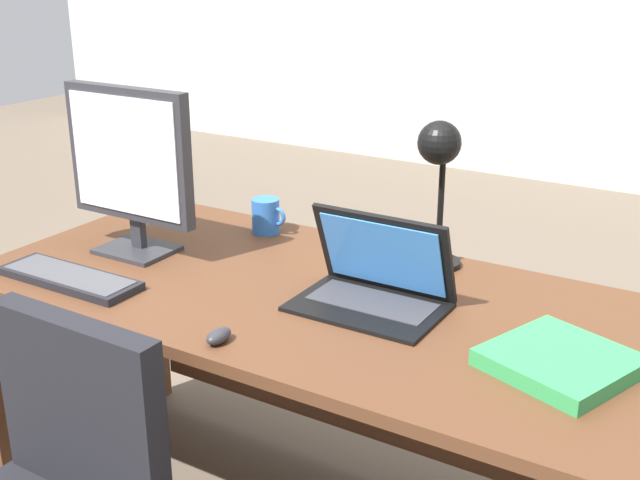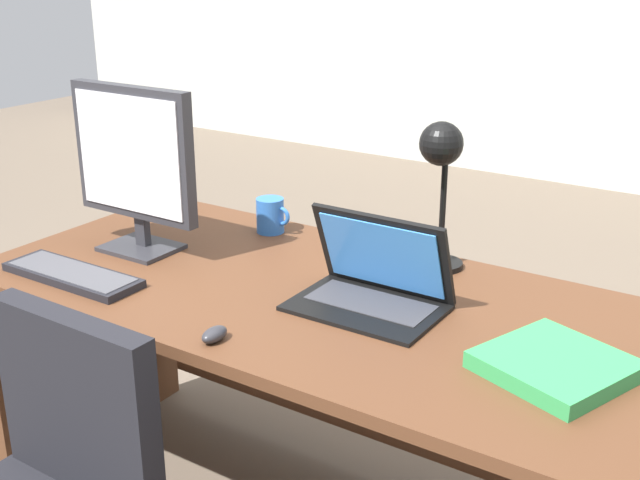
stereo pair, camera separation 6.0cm
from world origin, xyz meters
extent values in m
plane|color=#6B5B4C|center=(0.00, 1.50, 0.00)|extent=(12.00, 12.00, 0.00)
cube|color=#56331E|center=(0.00, 0.00, 0.71)|extent=(1.71, 0.81, 0.03)
cube|color=#56331E|center=(-0.84, 0.00, 0.35)|extent=(0.04, 0.71, 0.69)
cube|color=#56331E|center=(0.00, 0.30, 0.38)|extent=(1.51, 0.02, 0.48)
cube|color=#2D2D33|center=(-0.55, -0.02, 0.73)|extent=(0.20, 0.16, 0.01)
cube|color=#2D2D33|center=(-0.55, -0.01, 0.78)|extent=(0.04, 0.02, 0.09)
cube|color=#2D2D33|center=(-0.55, -0.02, 1.00)|extent=(0.40, 0.04, 0.36)
cube|color=white|center=(-0.55, -0.04, 1.00)|extent=(0.36, 0.00, 0.31)
cube|color=black|center=(0.17, -0.02, 0.73)|extent=(0.34, 0.24, 0.01)
cube|color=#38383D|center=(0.17, 0.00, 0.73)|extent=(0.29, 0.13, 0.00)
cube|color=black|center=(0.17, 0.06, 0.84)|extent=(0.34, 0.09, 0.21)
cube|color=#3F8CEA|center=(0.17, 0.05, 0.84)|extent=(0.30, 0.07, 0.18)
cube|color=black|center=(-0.55, -0.27, 0.73)|extent=(0.39, 0.13, 0.02)
cube|color=#47474C|center=(-0.55, -0.27, 0.74)|extent=(0.36, 0.11, 0.00)
ellipsoid|color=#2D2D33|center=(-0.02, -0.33, 0.74)|extent=(0.04, 0.07, 0.03)
cylinder|color=black|center=(0.20, 0.31, 0.73)|extent=(0.12, 0.12, 0.01)
cylinder|color=black|center=(0.20, 0.31, 0.88)|extent=(0.02, 0.02, 0.28)
sphere|color=black|center=(0.20, 0.28, 1.06)|extent=(0.11, 0.11, 0.11)
cube|color=green|center=(0.63, -0.07, 0.74)|extent=(0.33, 0.33, 0.04)
cylinder|color=blue|center=(-0.34, 0.29, 0.77)|extent=(0.08, 0.08, 0.10)
torus|color=blue|center=(-0.30, 0.29, 0.78)|extent=(0.06, 0.01, 0.06)
cube|color=black|center=(-0.23, -0.54, 0.61)|extent=(0.44, 0.07, 0.41)
camera|label=1|loc=(0.95, -1.53, 1.51)|focal=44.99mm
camera|label=2|loc=(1.00, -1.50, 1.51)|focal=44.99mm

